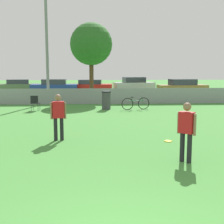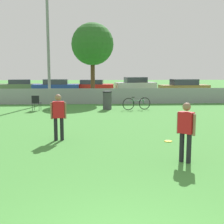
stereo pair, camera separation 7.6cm
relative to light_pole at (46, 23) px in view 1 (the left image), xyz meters
The scene contains 15 objects.
fence_backline 6.27m from the light_pole, 12.58° to the right, with size 25.95×0.07×1.21m.
light_pole is the anchor object (origin of this frame).
tree_near_pole 3.61m from the light_pole, 21.57° to the left, with size 3.16×3.16×5.86m.
player_thrower_red 16.31m from the light_pole, 68.61° to the right, with size 0.43×0.43×1.63m.
player_defender_red 12.83m from the light_pole, 80.38° to the right, with size 0.54×0.27×1.63m.
frisbee_disc 14.60m from the light_pole, 64.51° to the right, with size 0.27×0.27×0.03m.
folding_chair_sideline 6.49m from the light_pole, 93.18° to the right, with size 0.50×0.50×0.91m.
bicycle_sideline 8.76m from the light_pole, 34.51° to the right, with size 1.75×0.56×0.79m.
trash_bin 7.43m from the light_pole, 42.43° to the right, with size 0.56×0.56×1.12m.
gear_bag_sideline 6.73m from the light_pole, 74.79° to the right, with size 0.63×0.34×0.31m.
parked_car_olive 12.89m from the light_pole, 113.25° to the left, with size 4.51×2.48×1.30m.
parked_car_blue 10.11m from the light_pole, 94.08° to the left, with size 4.60×1.88×1.39m.
parked_car_red 11.48m from the light_pole, 73.42° to the left, with size 4.62×2.23×1.30m.
parked_car_silver 14.26m from the light_pole, 55.14° to the left, with size 4.56×2.40×1.52m.
parked_car_tan 14.29m from the light_pole, 29.24° to the left, with size 4.74×2.09×1.46m.
Camera 1 is at (-0.40, -3.79, 2.55)m, focal length 50.00 mm.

